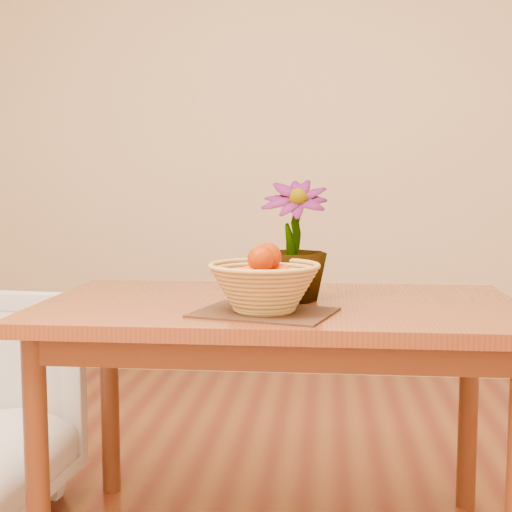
{
  "coord_description": "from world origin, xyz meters",
  "views": [
    {
      "loc": [
        0.14,
        -1.77,
        1.1
      ],
      "look_at": [
        -0.05,
        0.11,
        0.91
      ],
      "focal_mm": 50.0,
      "sensor_mm": 36.0,
      "label": 1
    }
  ],
  "objects": [
    {
      "name": "wicker_basket",
      "position": [
        -0.03,
        0.11,
        0.82
      ],
      "size": [
        0.3,
        0.3,
        0.12
      ],
      "color": "tan",
      "rests_on": "placemat"
    },
    {
      "name": "placemat",
      "position": [
        -0.03,
        0.11,
        0.75
      ],
      "size": [
        0.41,
        0.35,
        0.01
      ],
      "primitive_type": "cube",
      "rotation": [
        0.0,
        0.0,
        -0.27
      ],
      "color": "#3E2216",
      "rests_on": "table"
    },
    {
      "name": "potted_plant",
      "position": [
        0.04,
        0.33,
        0.93
      ],
      "size": [
        0.2,
        0.2,
        0.36
      ],
      "primitive_type": "imported",
      "rotation": [
        0.0,
        0.0,
        -0.02
      ],
      "color": "#144714",
      "rests_on": "table"
    },
    {
      "name": "wall_back",
      "position": [
        0.0,
        2.25,
        1.35
      ],
      "size": [
        4.0,
        0.02,
        2.7
      ],
      "primitive_type": "cube",
      "color": "#F7E1BC",
      "rests_on": "floor"
    },
    {
      "name": "orange_pile",
      "position": [
        -0.03,
        0.11,
        0.87
      ],
      "size": [
        0.16,
        0.17,
        0.13
      ],
      "rotation": [
        0.0,
        0.0,
        0.28
      ],
      "color": "#E44903",
      "rests_on": "wicker_basket"
    },
    {
      "name": "table",
      "position": [
        0.0,
        0.3,
        0.66
      ],
      "size": [
        1.4,
        0.8,
        0.75
      ],
      "color": "maroon",
      "rests_on": "floor"
    }
  ]
}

